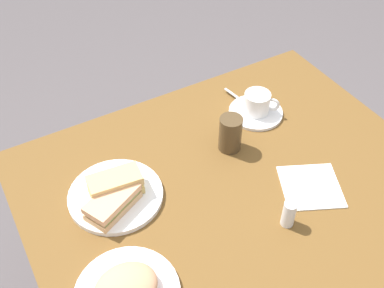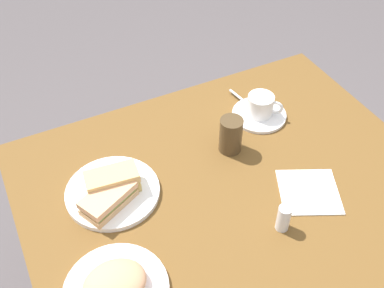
{
  "view_description": "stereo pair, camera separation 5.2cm",
  "coord_description": "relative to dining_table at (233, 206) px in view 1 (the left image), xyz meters",
  "views": [
    {
      "loc": [
        -0.49,
        -0.64,
        1.65
      ],
      "look_at": [
        -0.04,
        0.16,
        0.75
      ],
      "focal_mm": 43.67,
      "sensor_mm": 36.0,
      "label": 1
    },
    {
      "loc": [
        -0.45,
        -0.66,
        1.65
      ],
      "look_at": [
        -0.04,
        0.16,
        0.75
      ],
      "focal_mm": 43.67,
      "sensor_mm": 36.0,
      "label": 2
    }
  ],
  "objects": [
    {
      "name": "coffee_saucer",
      "position": [
        0.21,
        0.21,
        0.1
      ],
      "size": [
        0.16,
        0.16,
        0.01
      ],
      "primitive_type": "cylinder",
      "color": "white",
      "rests_on": "dining_table"
    },
    {
      "name": "salt_shaker",
      "position": [
        0.04,
        -0.17,
        0.13
      ],
      "size": [
        0.03,
        0.03,
        0.07
      ],
      "primitive_type": "cylinder",
      "color": "silver",
      "rests_on": "dining_table"
    },
    {
      "name": "coffee_cup",
      "position": [
        0.21,
        0.2,
        0.14
      ],
      "size": [
        0.09,
        0.09,
        0.07
      ],
      "color": "white",
      "rests_on": "coffee_saucer"
    },
    {
      "name": "sandwich_front",
      "position": [
        -0.28,
        0.12,
        0.14
      ],
      "size": [
        0.14,
        0.08,
        0.06
      ],
      "color": "tan",
      "rests_on": "sandwich_plate"
    },
    {
      "name": "sandwich_plate",
      "position": [
        -0.29,
        0.11,
        0.1
      ],
      "size": [
        0.24,
        0.24,
        0.01
      ],
      "primitive_type": "cylinder",
      "color": "white",
      "rests_on": "dining_table"
    },
    {
      "name": "dining_table",
      "position": [
        0.0,
        0.0,
        0.0
      ],
      "size": [
        1.06,
        0.85,
        0.72
      ],
      "color": "brown",
      "rests_on": "ground_plane"
    },
    {
      "name": "sandwich_back",
      "position": [
        -0.31,
        0.07,
        0.13
      ],
      "size": [
        0.16,
        0.12,
        0.05
      ],
      "color": "tan",
      "rests_on": "sandwich_plate"
    },
    {
      "name": "napkin",
      "position": [
        0.17,
        -0.11,
        0.09
      ],
      "size": [
        0.2,
        0.2,
        0.0
      ],
      "primitive_type": "cube",
      "rotation": [
        0.0,
        0.0,
        -0.44
      ],
      "color": "white",
      "rests_on": "dining_table"
    },
    {
      "name": "side_food_pile",
      "position": [
        -0.37,
        -0.15,
        0.13
      ],
      "size": [
        0.14,
        0.11,
        0.04
      ],
      "primitive_type": "ellipsoid",
      "color": "tan",
      "rests_on": "side_plate"
    },
    {
      "name": "drinking_glass",
      "position": [
        0.06,
        0.12,
        0.14
      ],
      "size": [
        0.06,
        0.06,
        0.11
      ],
      "primitive_type": "cylinder",
      "color": "#4C3922",
      "rests_on": "dining_table"
    },
    {
      "name": "spoon",
      "position": [
        0.2,
        0.28,
        0.1
      ],
      "size": [
        0.03,
        0.1,
        0.01
      ],
      "color": "silver",
      "rests_on": "coffee_saucer"
    }
  ]
}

